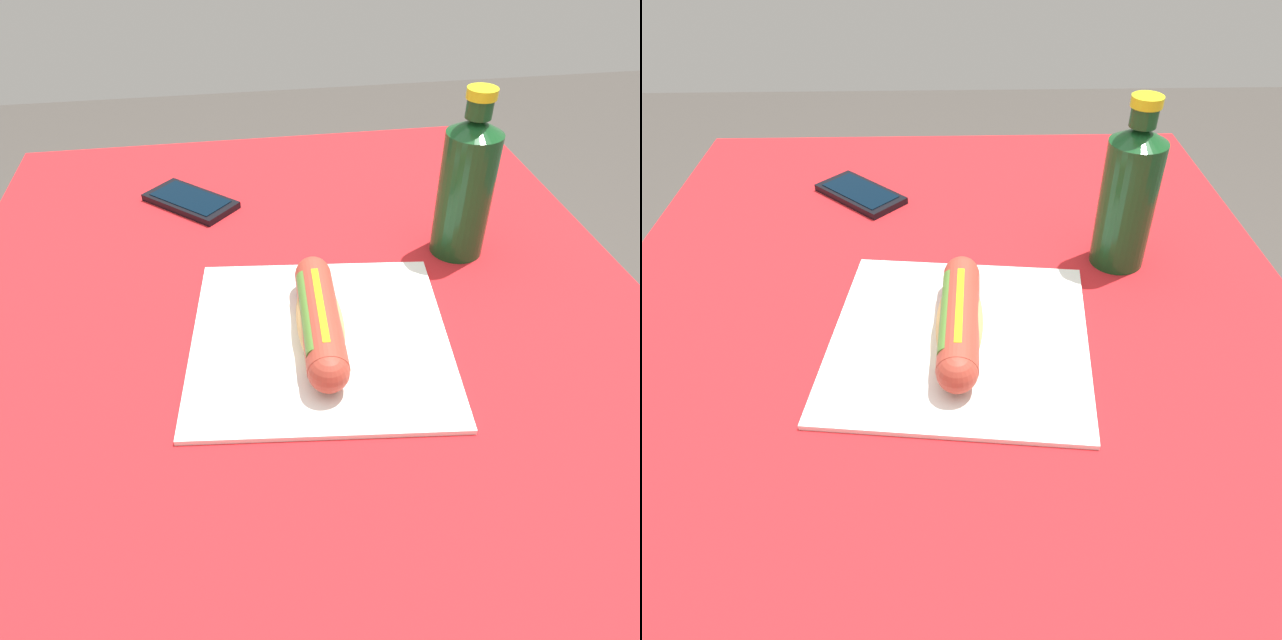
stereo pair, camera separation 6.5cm
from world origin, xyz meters
TOP-DOWN VIEW (x-y plane):
  - ground_plane at (0.00, 0.00)m, footprint 6.00×6.00m
  - dining_table at (0.00, 0.00)m, footprint 1.03×0.86m
  - paper_wrapper at (-0.06, -0.01)m, footprint 0.32×0.32m
  - hot_dog at (-0.06, -0.01)m, footprint 0.21×0.06m
  - cell_phone at (0.28, 0.14)m, footprint 0.15×0.15m
  - soda_bottle at (0.09, -0.23)m, footprint 0.07×0.07m

SIDE VIEW (x-z plane):
  - ground_plane at x=0.00m, z-range 0.00..0.00m
  - dining_table at x=0.00m, z-range 0.23..0.98m
  - paper_wrapper at x=-0.06m, z-range 0.75..0.76m
  - cell_phone at x=0.28m, z-range 0.75..0.76m
  - hot_dog at x=-0.06m, z-range 0.76..0.81m
  - soda_bottle at x=0.09m, z-range 0.74..0.96m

